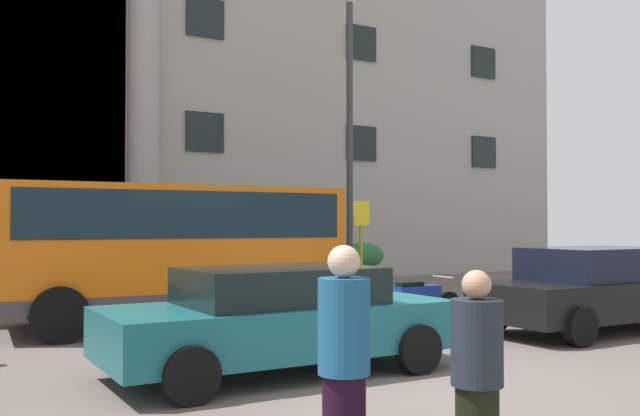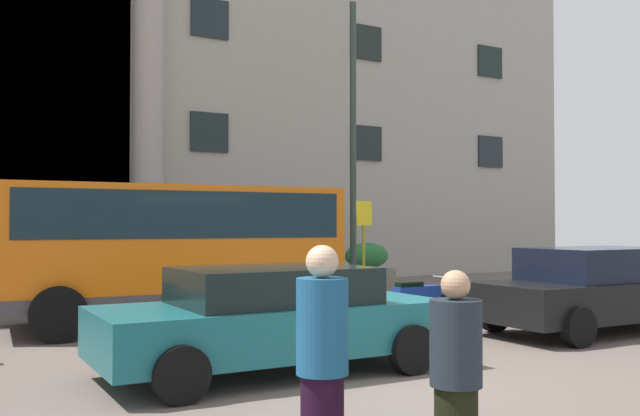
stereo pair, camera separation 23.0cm
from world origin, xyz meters
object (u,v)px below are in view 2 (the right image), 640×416
(orange_minibus, at_px, (173,242))
(lamppost_plaza_centre, at_px, (353,117))
(hedge_planter_entrance_right, at_px, (367,265))
(hedge_planter_entrance_left, at_px, (283,262))
(bus_stop_sign, at_px, (364,239))
(pedestrian_man_crossing, at_px, (322,371))
(parked_sedan_second, at_px, (597,289))
(scooter_by_planter, at_px, (415,302))
(parked_coupe_end, at_px, (273,318))
(pedestrian_child_trailing, at_px, (456,384))
(hedge_planter_west, at_px, (127,269))

(orange_minibus, height_order, lamppost_plaza_centre, lamppost_plaza_centre)
(hedge_planter_entrance_right, relative_size, hedge_planter_entrance_left, 0.91)
(bus_stop_sign, bearing_deg, pedestrian_man_crossing, -124.88)
(parked_sedan_second, xyz_separation_m, scooter_by_planter, (-2.36, 2.08, -0.29))
(parked_coupe_end, bearing_deg, scooter_by_planter, 30.22)
(lamppost_plaza_centre, bearing_deg, parked_coupe_end, -128.35)
(parked_sedan_second, bearing_deg, pedestrian_child_trailing, -147.09)
(parked_sedan_second, bearing_deg, bus_stop_sign, 97.64)
(parked_coupe_end, xyz_separation_m, lamppost_plaza_centre, (6.41, 8.10, 4.12))
(hedge_planter_entrance_right, bearing_deg, lamppost_plaza_centre, -133.08)
(scooter_by_planter, relative_size, pedestrian_child_trailing, 1.34)
(pedestrian_man_crossing, bearing_deg, hedge_planter_entrance_left, 159.69)
(parked_coupe_end, xyz_separation_m, scooter_by_planter, (4.02, 2.28, -0.24))
(hedge_planter_entrance_left, bearing_deg, orange_minibus, -134.95)
(bus_stop_sign, xyz_separation_m, scooter_by_planter, (-1.61, -4.12, -1.06))
(scooter_by_planter, xyz_separation_m, lamppost_plaza_centre, (2.39, 5.82, 4.35))
(orange_minibus, relative_size, hedge_planter_entrance_right, 3.97)
(hedge_planter_entrance_right, bearing_deg, parked_sedan_second, -99.48)
(bus_stop_sign, relative_size, hedge_planter_entrance_right, 1.57)
(hedge_planter_entrance_right, height_order, parked_sedan_second, parked_sedan_second)
(hedge_planter_west, relative_size, hedge_planter_entrance_right, 1.03)
(orange_minibus, height_order, hedge_planter_entrance_left, orange_minibus)
(parked_sedan_second, height_order, lamppost_plaza_centre, lamppost_plaza_centre)
(orange_minibus, relative_size, lamppost_plaza_centre, 0.74)
(orange_minibus, xyz_separation_m, scooter_by_planter, (3.76, -2.50, -1.09))
(scooter_by_planter, height_order, lamppost_plaza_centre, lamppost_plaza_centre)
(parked_coupe_end, bearing_deg, parked_sedan_second, 2.41)
(hedge_planter_entrance_left, bearing_deg, bus_stop_sign, -77.88)
(parked_sedan_second, relative_size, pedestrian_man_crossing, 2.62)
(hedge_planter_west, height_order, pedestrian_child_trailing, pedestrian_child_trailing)
(hedge_planter_west, distance_m, pedestrian_man_crossing, 14.08)
(parked_coupe_end, height_order, lamppost_plaza_centre, lamppost_plaza_centre)
(hedge_planter_entrance_right, bearing_deg, bus_stop_sign, -124.85)
(bus_stop_sign, height_order, pedestrian_man_crossing, bus_stop_sign)
(bus_stop_sign, xyz_separation_m, lamppost_plaza_centre, (0.78, 1.70, 3.29))
(pedestrian_man_crossing, bearing_deg, pedestrian_child_trailing, 66.88)
(orange_minibus, distance_m, hedge_planter_entrance_left, 6.70)
(orange_minibus, distance_m, bus_stop_sign, 5.61)
(hedge_planter_entrance_right, distance_m, lamppost_plaza_centre, 4.77)
(hedge_planter_west, distance_m, lamppost_plaza_centre, 7.22)
(parked_coupe_end, bearing_deg, hedge_planter_west, 86.12)
(hedge_planter_entrance_left, height_order, lamppost_plaza_centre, lamppost_plaza_centre)
(hedge_planter_west, xyz_separation_m, parked_sedan_second, (5.58, -9.90, 0.01))
(parked_coupe_end, height_order, pedestrian_child_trailing, pedestrian_child_trailing)
(orange_minibus, distance_m, parked_coupe_end, 4.86)
(hedge_planter_entrance_right, bearing_deg, hedge_planter_west, 177.48)
(pedestrian_man_crossing, distance_m, lamppost_plaza_centre, 14.82)
(hedge_planter_west, bearing_deg, scooter_by_planter, -67.62)
(hedge_planter_entrance_left, xyz_separation_m, parked_coupe_end, (-4.96, -9.49, -0.12))
(parked_sedan_second, bearing_deg, parked_coupe_end, -177.49)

